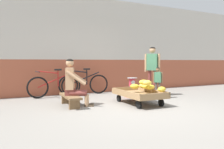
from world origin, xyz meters
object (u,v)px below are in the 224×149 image
Objects in this scene: low_bench at (70,98)px; bicycle_far_left at (84,84)px; banana_cart at (139,95)px; customer_child at (158,79)px; weighing_scale at (132,82)px; shopping_bag at (147,95)px; bicycle_near_left at (55,85)px; customer_adult at (152,66)px; vendor_seated at (74,83)px; plastic_crate at (132,92)px.

bicycle_far_left is (0.96, 1.72, 0.15)m from low_bench.
banana_cart reaches higher than low_bench.
customer_child is at bearing -0.34° from low_bench.
customer_child reaches higher than bicycle_far_left.
shopping_bag is (0.22, -0.45, -0.33)m from weighing_scale.
bicycle_near_left is (-0.01, 1.58, 0.15)m from low_bench.
shopping_bag is at bearing -139.22° from customer_adult.
customer_adult is at bearing 10.68° from vendor_seated.
banana_cart is at bearing -112.71° from plastic_crate.
plastic_crate is (0.42, 1.00, -0.09)m from banana_cart.
weighing_scale is 0.18× the size of bicycle_far_left.
weighing_scale is 2.34m from bicycle_near_left.
bicycle_far_left is at bearing 132.07° from plastic_crate.
shopping_bag is at bearing -51.66° from bicycle_far_left.
plastic_crate is at bearing 116.10° from shopping_bag.
customer_child is at bearing -42.44° from weighing_scale.
customer_adult is (2.80, -1.10, 0.60)m from bicycle_near_left.
banana_cart reaches higher than plastic_crate.
bicycle_far_left reaches higher than plastic_crate.
customer_child is (2.62, -0.02, 0.36)m from low_bench.
low_bench is 2.92m from customer_adult.
vendor_seated is 2.25m from shopping_bag.
plastic_crate is at bearing 13.56° from low_bench.
customer_child is (1.66, -1.73, 0.21)m from bicycle_far_left.
banana_cart is 4.07× the size of plastic_crate.
customer_adult reaches higher than banana_cart.
customer_child is (2.54, 0.02, -0.01)m from vendor_seated.
vendor_seated is 2.05m from weighing_scale.
plastic_crate is 1.08m from customer_adult.
banana_cart is 2.66m from bicycle_near_left.
banana_cart is 1.62× the size of customer_child.
low_bench is (-1.64, 0.50, -0.04)m from banana_cart.
low_bench is 4.63× the size of shopping_bag.
customer_adult reaches higher than plastic_crate.
shopping_bag is (2.30, -1.53, -0.23)m from bicycle_near_left.
shopping_bag is (2.28, 0.04, -0.08)m from low_bench.
customer_adult is at bearing 71.68° from customer_child.
weighing_scale is 0.20× the size of customer_adult.
shopping_bag is (-0.34, 0.06, -0.44)m from customer_child.
weighing_scale is 0.18× the size of bicycle_near_left.
weighing_scale is at bearing 178.41° from customer_adult.
bicycle_near_left is 3.06m from customer_adult.
banana_cart is 1.32× the size of low_bench.
low_bench is 1.59m from bicycle_near_left.
bicycle_near_left is (-2.07, 1.08, -0.10)m from weighing_scale.
vendor_seated is at bearing -164.99° from plastic_crate.
vendor_seated is at bearing 163.29° from banana_cart.
low_bench is 0.97× the size of vendor_seated.
vendor_seated is at bearing -169.32° from customer_adult.
bicycle_near_left reaches higher than plastic_crate.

